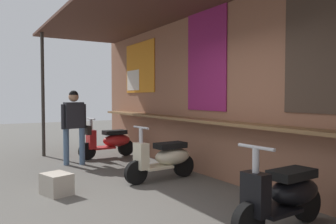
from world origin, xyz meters
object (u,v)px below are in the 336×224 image
object	(u,v)px
scooter_cream	(165,158)
shopper_with_handbag	(75,120)
merchandise_crate	(57,184)
scooter_black	(285,194)
scooter_red	(110,141)

from	to	relation	value
scooter_cream	shopper_with_handbag	world-z (taller)	shopper_with_handbag
shopper_with_handbag	merchandise_crate	bearing A→B (deg)	151.13
scooter_cream	merchandise_crate	bearing A→B (deg)	-5.32
scooter_black	scooter_red	bearing A→B (deg)	-93.53
scooter_red	scooter_cream	world-z (taller)	same
scooter_black	merchandise_crate	world-z (taller)	scooter_black
scooter_black	merchandise_crate	xyz separation A→B (m)	(-2.66, -1.85, -0.23)
scooter_cream	merchandise_crate	xyz separation A→B (m)	(-0.04, -1.85, -0.23)
merchandise_crate	shopper_with_handbag	bearing A→B (deg)	157.70
scooter_cream	shopper_with_handbag	distance (m)	2.44
merchandise_crate	scooter_red	bearing A→B (deg)	144.23
scooter_cream	merchandise_crate	world-z (taller)	scooter_cream
scooter_red	shopper_with_handbag	distance (m)	1.23
merchandise_crate	scooter_black	bearing A→B (deg)	34.83
shopper_with_handbag	merchandise_crate	distance (m)	2.42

